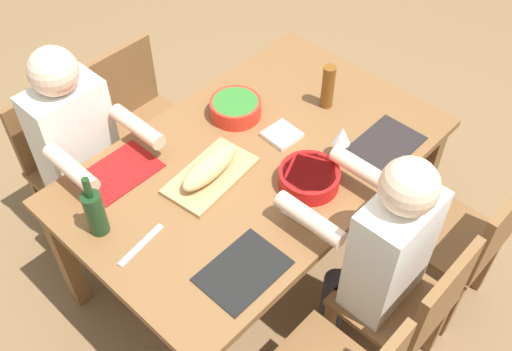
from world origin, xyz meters
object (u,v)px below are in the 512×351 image
object	(u,v)px
napkin_stack	(282,135)
cutting_board	(211,176)
serving_bowl_salad	(309,177)
chair_near_right	(468,239)
diner_far_left	(81,146)
serving_bowl_greens	(235,107)
bread_loaf	(210,167)
dining_table	(256,171)
chair_near_center	(410,307)
chair_far_center	(140,115)
chair_far_left	(68,159)
wine_glass	(342,137)
beer_bottle	(328,87)
diner_near_center	(381,249)
wine_bottle	(95,212)

from	to	relation	value
napkin_stack	cutting_board	bearing A→B (deg)	171.98
napkin_stack	serving_bowl_salad	bearing A→B (deg)	-117.02
chair_near_right	napkin_stack	world-z (taller)	chair_near_right
chair_near_right	napkin_stack	xyz separation A→B (m)	(-0.28, 0.85, 0.27)
diner_far_left	serving_bowl_greens	size ratio (longest dim) A/B	5.06
serving_bowl_greens	bread_loaf	bearing A→B (deg)	-150.40
dining_table	chair_near_center	size ratio (longest dim) A/B	1.95
bread_loaf	chair_far_center	bearing A→B (deg)	74.83
dining_table	chair_far_left	world-z (taller)	chair_far_left
serving_bowl_greens	wine_glass	world-z (taller)	wine_glass
serving_bowl_greens	beer_bottle	bearing A→B (deg)	-37.71
chair_far_left	wine_glass	distance (m)	1.36
cutting_board	bread_loaf	bearing A→B (deg)	0.00
chair_far_center	diner_near_center	xyz separation A→B (m)	(-0.00, -1.51, 0.21)
chair_far_left	serving_bowl_salad	world-z (taller)	chair_far_left
serving_bowl_salad	cutting_board	size ratio (longest dim) A/B	0.63
cutting_board	wine_bottle	world-z (taller)	wine_bottle
dining_table	cutting_board	xyz separation A→B (m)	(-0.21, 0.06, 0.09)
diner_far_left	chair_near_center	size ratio (longest dim) A/B	1.41
chair_near_right	chair_far_left	bearing A→B (deg)	118.40
beer_bottle	diner_far_left	bearing A→B (deg)	144.81
chair_far_left	diner_near_center	distance (m)	1.59
diner_far_left	serving_bowl_salad	world-z (taller)	diner_far_left
chair_near_center	wine_bottle	xyz separation A→B (m)	(-0.70, 1.02, 0.37)
diner_near_center	bread_loaf	bearing A→B (deg)	106.37
diner_far_left	diner_near_center	bearing A→B (deg)	-70.95
chair_near_right	wine_bottle	world-z (taller)	wine_bottle
chair_far_center	diner_near_center	distance (m)	1.52
chair_near_right	wine_glass	xyz separation A→B (m)	(-0.20, 0.59, 0.37)
bread_loaf	wine_bottle	bearing A→B (deg)	166.85
chair_far_left	diner_near_center	xyz separation A→B (m)	(0.46, -1.51, 0.21)
bread_loaf	wine_glass	bearing A→B (deg)	-33.97
wine_glass	napkin_stack	xyz separation A→B (m)	(-0.08, 0.26, -0.10)
serving_bowl_greens	napkin_stack	xyz separation A→B (m)	(0.04, -0.26, -0.03)
bread_loaf	diner_near_center	bearing A→B (deg)	-73.63
dining_table	beer_bottle	distance (m)	0.52
chair_far_center	wine_glass	world-z (taller)	wine_glass
chair_far_center	chair_far_left	size ratio (longest dim) A/B	1.00
diner_far_left	napkin_stack	bearing A→B (deg)	-45.92
cutting_board	diner_far_left	bearing A→B (deg)	112.17
chair_near_center	serving_bowl_salad	bearing A→B (deg)	86.10
chair_far_left	chair_near_center	size ratio (longest dim) A/B	1.00
diner_near_center	napkin_stack	bearing A→B (deg)	75.14
diner_near_center	napkin_stack	size ratio (longest dim) A/B	8.57
diner_near_center	wine_glass	xyz separation A→B (m)	(0.26, 0.41, 0.16)
dining_table	wine_bottle	world-z (taller)	wine_bottle
dining_table	serving_bowl_salad	size ratio (longest dim) A/B	6.55
wine_glass	napkin_stack	size ratio (longest dim) A/B	1.19
chair_near_right	wine_glass	distance (m)	0.73
chair_near_right	beer_bottle	distance (m)	0.92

